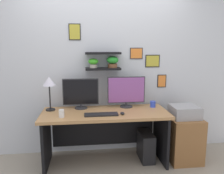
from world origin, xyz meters
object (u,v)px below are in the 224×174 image
object	(u,v)px
desk_lamp	(49,84)
pen_cup	(62,113)
computer_tower_right	(146,146)
monitor_right	(126,91)
printer	(185,112)
desk	(105,125)
computer_mouse	(122,113)
coffee_mug	(153,104)
drawer_cabinet	(183,139)
keyboard	(101,114)
monitor_left	(81,93)

from	to	relation	value
desk_lamp	pen_cup	distance (m)	0.50
pen_cup	computer_tower_right	size ratio (longest dim) A/B	0.25
monitor_right	desk_lamp	xyz separation A→B (m)	(-1.09, -0.06, 0.14)
desk_lamp	printer	bearing A→B (deg)	-6.09
desk	computer_mouse	size ratio (longest dim) A/B	19.22
computer_mouse	printer	distance (m)	0.92
coffee_mug	printer	distance (m)	0.46
desk_lamp	drawer_cabinet	distance (m)	2.06
desk	pen_cup	distance (m)	0.67
desk	drawer_cabinet	distance (m)	1.15
printer	keyboard	bearing A→B (deg)	-174.87
coffee_mug	printer	world-z (taller)	coffee_mug
desk	coffee_mug	size ratio (longest dim) A/B	19.22
computer_mouse	coffee_mug	size ratio (longest dim) A/B	1.00
coffee_mug	computer_tower_right	bearing A→B (deg)	-134.73
keyboard	pen_cup	distance (m)	0.51
computer_tower_right	desk_lamp	bearing A→B (deg)	174.48
monitor_left	monitor_right	distance (m)	0.66
desk	monitor_left	distance (m)	0.56
desk	printer	world-z (taller)	printer
monitor_right	pen_cup	world-z (taller)	monitor_right
desk	monitor_right	world-z (taller)	monitor_right
monitor_left	computer_mouse	size ratio (longest dim) A/B	5.66
computer_mouse	desk_lamp	size ratio (longest dim) A/B	0.19
printer	pen_cup	bearing A→B (deg)	-175.43
monitor_left	drawer_cabinet	distance (m)	1.62
monitor_left	desk	bearing A→B (deg)	-25.96
desk_lamp	computer_tower_right	bearing A→B (deg)	-5.52
pen_cup	printer	distance (m)	1.70
desk	monitor_right	bearing A→B (deg)	25.97
monitor_right	printer	bearing A→B (deg)	-17.81
desk	desk_lamp	bearing A→B (deg)	172.00
desk	printer	xyz separation A→B (m)	(1.13, -0.09, 0.18)
monitor_right	coffee_mug	xyz separation A→B (m)	(0.39, -0.06, -0.19)
monitor_left	computer_tower_right	size ratio (longest dim) A/B	1.26
keyboard	coffee_mug	distance (m)	0.84
drawer_cabinet	printer	distance (m)	0.40
computer_tower_right	pen_cup	bearing A→B (deg)	-169.96
coffee_mug	computer_tower_right	world-z (taller)	coffee_mug
monitor_left	computer_tower_right	bearing A→B (deg)	-11.34
monitor_left	coffee_mug	world-z (taller)	monitor_left
pen_cup	computer_tower_right	xyz separation A→B (m)	(1.16, 0.21, -0.60)
computer_mouse	desk	bearing A→B (deg)	136.90
printer	desk	bearing A→B (deg)	175.20
monitor_left	pen_cup	xyz separation A→B (m)	(-0.24, -0.39, -0.17)
drawer_cabinet	monitor_left	bearing A→B (deg)	170.05
coffee_mug	drawer_cabinet	xyz separation A→B (m)	(0.41, -0.20, -0.48)
keyboard	printer	bearing A→B (deg)	5.13
computer_mouse	computer_tower_right	size ratio (longest dim) A/B	0.22
desk_lamp	printer	xyz separation A→B (m)	(1.88, -0.20, -0.40)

